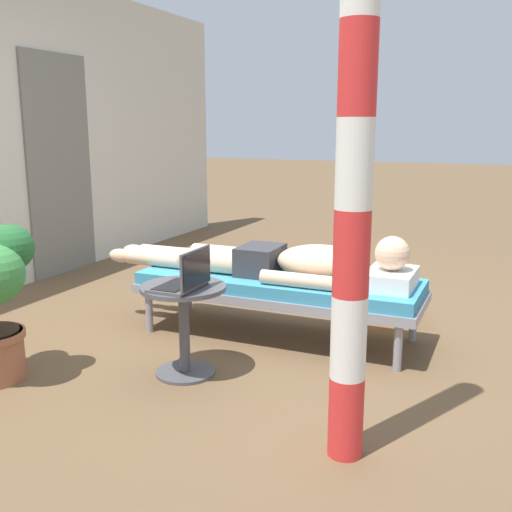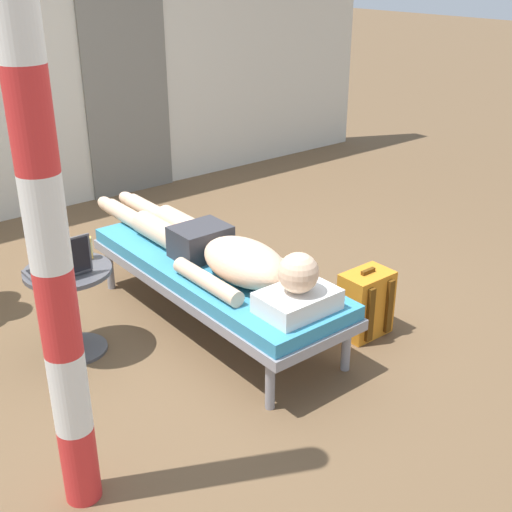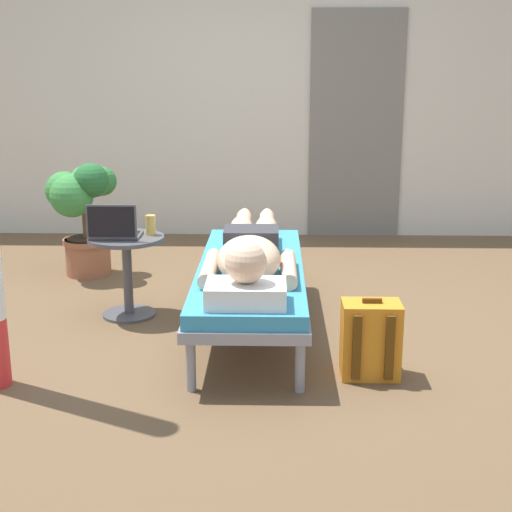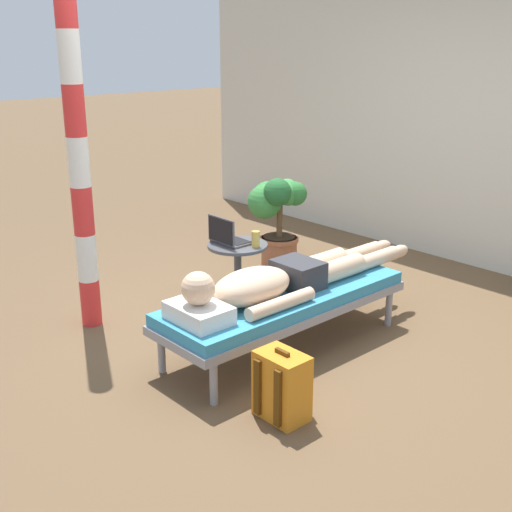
# 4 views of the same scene
# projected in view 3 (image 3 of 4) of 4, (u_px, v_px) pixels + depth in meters

# --- Properties ---
(ground_plane) EXTENTS (40.00, 40.00, 0.00)m
(ground_plane) POSITION_uv_depth(u_px,v_px,m) (229.00, 320.00, 4.67)
(ground_plane) COLOR brown
(house_wall_back) EXTENTS (7.60, 0.20, 2.70)m
(house_wall_back) POSITION_uv_depth(u_px,v_px,m) (260.00, 88.00, 6.72)
(house_wall_back) COLOR beige
(house_wall_back) RESTS_ON ground
(house_door_panel) EXTENTS (0.84, 0.03, 2.04)m
(house_door_panel) POSITION_uv_depth(u_px,v_px,m) (356.00, 126.00, 6.67)
(house_door_panel) COLOR slate
(house_door_panel) RESTS_ON ground
(lounge_chair) EXTENTS (0.64, 1.89, 0.42)m
(lounge_chair) POSITION_uv_depth(u_px,v_px,m) (251.00, 276.00, 4.40)
(lounge_chair) COLOR gray
(lounge_chair) RESTS_ON ground
(person_reclining) EXTENTS (0.53, 2.17, 0.32)m
(person_reclining) POSITION_uv_depth(u_px,v_px,m) (250.00, 251.00, 4.30)
(person_reclining) COLOR white
(person_reclining) RESTS_ON lounge_chair
(side_table) EXTENTS (0.48, 0.48, 0.52)m
(side_table) POSITION_uv_depth(u_px,v_px,m) (127.00, 262.00, 4.67)
(side_table) COLOR #4C4C51
(side_table) RESTS_ON ground
(laptop) EXTENTS (0.31, 0.24, 0.23)m
(laptop) POSITION_uv_depth(u_px,v_px,m) (114.00, 229.00, 4.57)
(laptop) COLOR #4C4C51
(laptop) RESTS_ON side_table
(drink_glass) EXTENTS (0.06, 0.06, 0.13)m
(drink_glass) POSITION_uv_depth(u_px,v_px,m) (151.00, 225.00, 4.67)
(drink_glass) COLOR gold
(drink_glass) RESTS_ON side_table
(backpack) EXTENTS (0.30, 0.26, 0.42)m
(backpack) POSITION_uv_depth(u_px,v_px,m) (370.00, 340.00, 3.81)
(backpack) COLOR orange
(backpack) RESTS_ON ground
(potted_plant) EXTENTS (0.51, 0.52, 0.87)m
(potted_plant) POSITION_uv_depth(u_px,v_px,m) (81.00, 205.00, 5.53)
(potted_plant) COLOR #9E5B3D
(potted_plant) RESTS_ON ground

